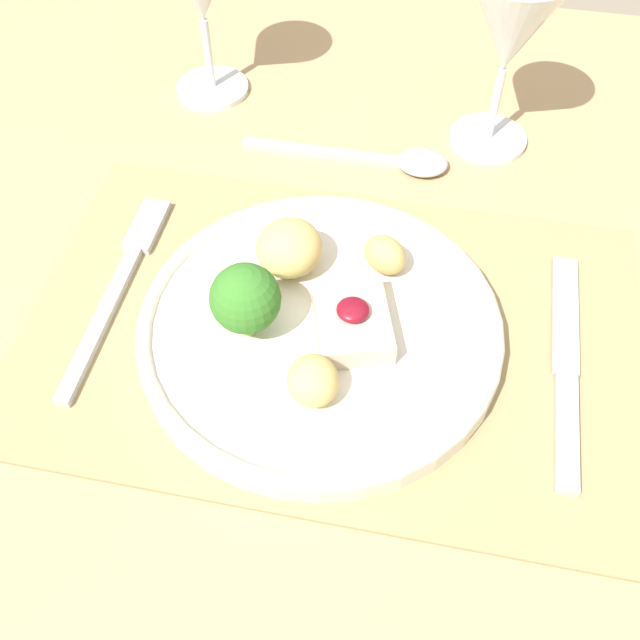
% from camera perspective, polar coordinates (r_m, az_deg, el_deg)
% --- Properties ---
extents(ground_plane, '(8.00, 8.00, 0.00)m').
position_cam_1_polar(ground_plane, '(1.27, 0.43, -21.95)').
color(ground_plane, gray).
extents(dining_table, '(1.44, 1.05, 0.75)m').
position_cam_1_polar(dining_table, '(0.66, 0.77, -5.40)').
color(dining_table, tan).
rests_on(dining_table, ground_plane).
extents(placemat, '(0.48, 0.31, 0.00)m').
position_cam_1_polar(placemat, '(0.58, 0.86, -0.79)').
color(placemat, '#9E895B').
rests_on(placemat, dining_table).
extents(dinner_plate, '(0.28, 0.28, 0.08)m').
position_cam_1_polar(dinner_plate, '(0.57, -0.28, -0.11)').
color(dinner_plate, silver).
rests_on(dinner_plate, placemat).
extents(fork, '(0.02, 0.21, 0.01)m').
position_cam_1_polar(fork, '(0.63, -14.83, 3.18)').
color(fork, '#B2B2B7').
rests_on(fork, placemat).
extents(knife, '(0.02, 0.21, 0.01)m').
position_cam_1_polar(knife, '(0.58, 18.21, -4.29)').
color(knife, '#B2B2B7').
rests_on(knife, placemat).
extents(spoon, '(0.20, 0.04, 0.01)m').
position_cam_1_polar(spoon, '(0.72, 5.57, 12.08)').
color(spoon, '#B2B2B7').
rests_on(spoon, dining_table).
extents(wine_glass_near, '(0.09, 0.09, 0.17)m').
position_cam_1_polar(wine_glass_near, '(0.70, 14.35, 20.53)').
color(wine_glass_near, white).
rests_on(wine_glass_near, dining_table).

